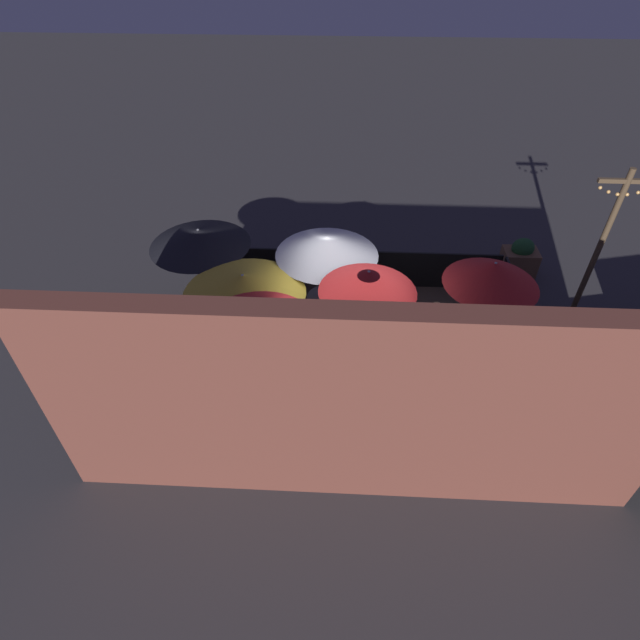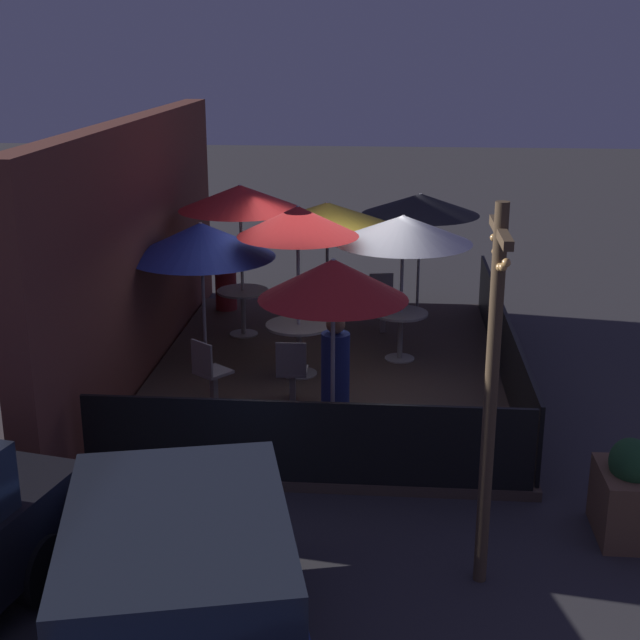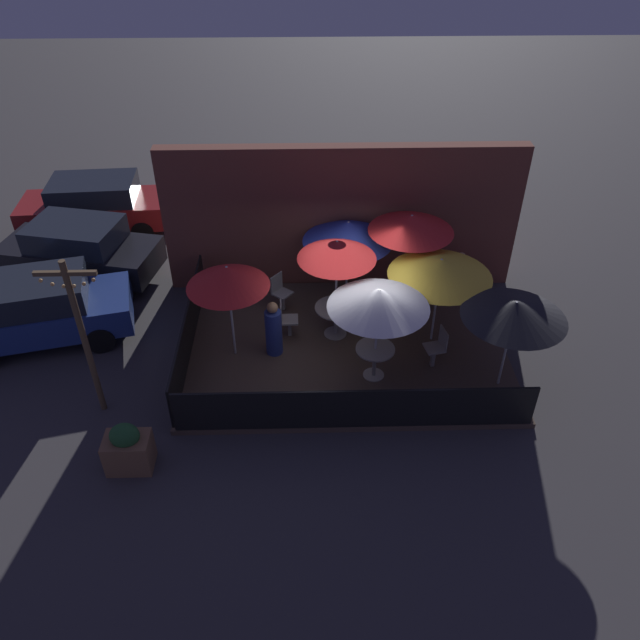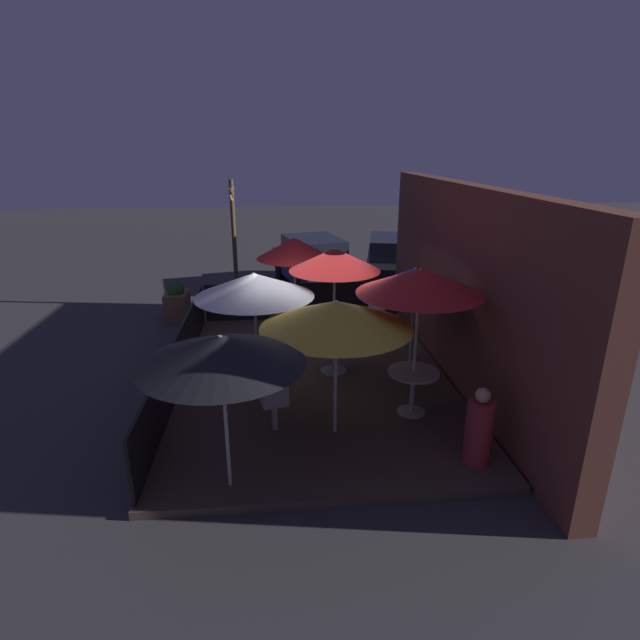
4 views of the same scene
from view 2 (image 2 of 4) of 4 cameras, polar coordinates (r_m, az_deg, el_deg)
ground_plane at (r=13.25m, az=0.55°, el=-3.64°), size 60.00×60.00×0.00m
patio_deck at (r=13.22m, az=0.55°, el=-3.39°), size 7.16×5.14×0.12m
building_wall at (r=13.19m, az=-11.70°, el=4.38°), size 8.76×0.36×3.73m
fence_front at (r=13.12m, az=11.64°, el=-1.46°), size 6.96×0.05×0.95m
fence_side_left at (r=9.77m, az=-0.95°, el=-7.83°), size 0.05×4.94×0.95m
patio_umbrella_0 at (r=14.24m, az=-5.14°, el=7.81°), size 1.97×1.97×2.48m
patio_umbrella_1 at (r=12.39m, az=-1.43°, el=6.33°), size 1.71×1.71×2.47m
patio_umbrella_2 at (r=13.12m, az=5.35°, el=5.81°), size 2.05×2.05×2.22m
patio_umbrella_3 at (r=15.71m, az=6.45°, el=7.38°), size 2.06×2.06×2.11m
patio_umbrella_4 at (r=13.02m, az=-7.62°, el=5.10°), size 2.15×2.15×2.15m
patio_umbrella_5 at (r=10.18m, az=0.85°, el=2.62°), size 1.74×1.74×2.28m
patio_umbrella_6 at (r=14.59m, az=0.47°, el=6.76°), size 2.25×2.25×2.14m
dining_table_0 at (r=14.61m, az=-4.96°, el=1.31°), size 0.84×0.84×0.76m
dining_table_1 at (r=12.82m, az=-1.37°, el=-0.92°), size 0.95×0.95×0.76m
dining_table_2 at (r=13.47m, az=5.18°, el=-0.14°), size 0.82×0.82×0.75m
patio_chair_0 at (r=11.81m, az=-7.10°, el=-3.22°), size 0.56×0.56×0.93m
patio_chair_1 at (r=14.80m, az=4.01°, el=1.27°), size 0.47×0.47×0.96m
patio_chair_2 at (r=11.80m, az=-1.81°, el=-3.20°), size 0.41×0.41×0.90m
patron_0 at (r=16.08m, az=-6.05°, el=2.44°), size 0.54×0.54×1.15m
patron_1 at (r=11.46m, az=0.99°, el=-3.18°), size 0.47×0.47×1.34m
planter_box at (r=9.53m, az=19.10°, el=-10.45°), size 0.83×0.58×1.05m
light_post at (r=7.82m, az=10.93°, el=-3.75°), size 1.10×0.12×3.53m
parked_car_0 at (r=6.83m, az=-8.90°, el=-17.90°), size 4.24×2.57×1.62m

